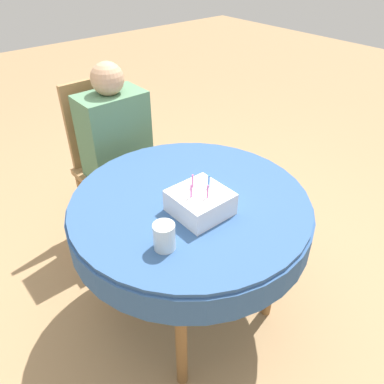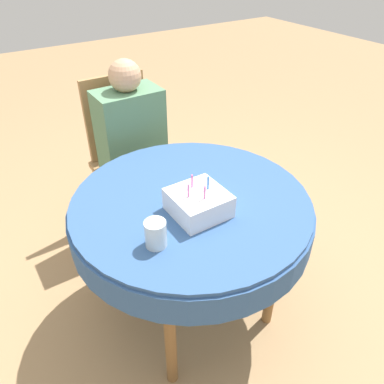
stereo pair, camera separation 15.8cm
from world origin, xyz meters
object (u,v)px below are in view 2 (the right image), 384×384
Objects in this scene: chair at (128,153)px; person at (133,138)px; birthday_cake at (198,203)px; drinking_glass at (156,234)px.

person is at bearing -90.00° from chair.
birthday_cake is (-0.10, -0.85, 0.09)m from person.
birthday_cake is (-0.10, -0.95, 0.25)m from chair.
person is 0.86m from birthday_cake.
drinking_glass is (-0.34, -0.93, 0.10)m from person.
drinking_glass is at bearing -110.26° from person.
chair reaches higher than birthday_cake.
birthday_cake is at bearing -96.80° from person.
drinking_glass is at bearing -162.21° from birthday_cake.
birthday_cake reaches higher than drinking_glass.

